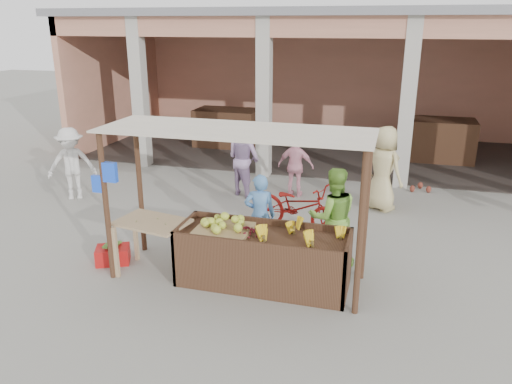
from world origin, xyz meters
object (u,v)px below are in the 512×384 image
(vendor_green, at_px, (333,214))
(motorcycle, at_px, (298,206))
(vendor_blue, at_px, (260,213))
(side_table, at_px, (153,229))
(fruit_stall, at_px, (263,260))
(red_crate, at_px, (113,255))

(vendor_green, xyz_separation_m, motorcycle, (-0.82, 1.20, -0.36))
(vendor_blue, distance_m, vendor_green, 1.24)
(side_table, distance_m, motorcycle, 2.96)
(vendor_green, bearing_deg, vendor_blue, -18.58)
(fruit_stall, distance_m, motorcycle, 2.18)
(side_table, distance_m, red_crate, 1.04)
(side_table, bearing_deg, fruit_stall, 14.00)
(red_crate, xyz_separation_m, vendor_green, (3.53, 0.98, 0.74))
(red_crate, relative_size, vendor_blue, 0.35)
(fruit_stall, bearing_deg, vendor_blue, 108.24)
(side_table, relative_size, motorcycle, 0.61)
(fruit_stall, height_order, motorcycle, motorcycle)
(red_crate, bearing_deg, vendor_green, -8.98)
(fruit_stall, height_order, vendor_green, vendor_green)
(fruit_stall, xyz_separation_m, vendor_green, (0.92, 0.97, 0.48))
(vendor_blue, relative_size, motorcycle, 0.79)
(red_crate, height_order, motorcycle, motorcycle)
(fruit_stall, distance_m, red_crate, 2.63)
(fruit_stall, bearing_deg, motorcycle, 87.33)
(fruit_stall, xyz_separation_m, vendor_blue, (-0.32, 0.96, 0.38))
(vendor_blue, height_order, motorcycle, vendor_blue)
(side_table, relative_size, vendor_green, 0.69)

